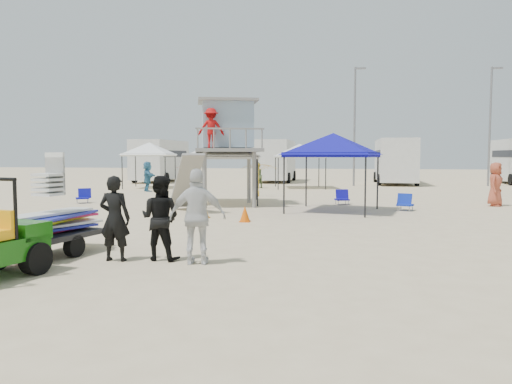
% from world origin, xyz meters
% --- Properties ---
extents(ground, '(140.00, 140.00, 0.00)m').
position_xyz_m(ground, '(0.00, 0.00, 0.00)').
color(ground, beige).
rests_on(ground, ground).
extents(surf_trailer, '(1.51, 2.31, 1.89)m').
position_xyz_m(surf_trailer, '(-3.59, 1.85, 0.77)').
color(surf_trailer, black).
rests_on(surf_trailer, ground).
extents(man_left, '(0.64, 0.43, 1.70)m').
position_xyz_m(man_left, '(-2.08, 1.55, 0.85)').
color(man_left, black).
rests_on(man_left, ground).
extents(man_mid, '(0.88, 0.72, 1.69)m').
position_xyz_m(man_mid, '(-1.23, 1.80, 0.84)').
color(man_mid, black).
rests_on(man_mid, ground).
extents(man_right, '(1.14, 0.62, 1.84)m').
position_xyz_m(man_right, '(-0.38, 1.55, 0.92)').
color(man_right, silver).
rests_on(man_right, ground).
extents(lifeguard_tower, '(3.35, 3.35, 4.28)m').
position_xyz_m(lifeguard_tower, '(-2.47, 12.69, 3.19)').
color(lifeguard_tower, gray).
rests_on(lifeguard_tower, ground).
extents(canopy_blue, '(3.58, 3.58, 3.31)m').
position_xyz_m(canopy_blue, '(1.95, 11.14, 2.76)').
color(canopy_blue, black).
rests_on(canopy_blue, ground).
extents(canopy_white_a, '(3.60, 3.60, 3.22)m').
position_xyz_m(canopy_white_a, '(-2.84, 13.66, 2.67)').
color(canopy_white_a, black).
rests_on(canopy_white_a, ground).
extents(canopy_white_b, '(3.15, 3.15, 3.31)m').
position_xyz_m(canopy_white_b, '(-9.91, 22.63, 2.76)').
color(canopy_white_b, black).
rests_on(canopy_white_b, ground).
extents(canopy_white_c, '(3.59, 3.59, 3.22)m').
position_xyz_m(canopy_white_c, '(-0.46, 24.24, 2.67)').
color(canopy_white_c, black).
rests_on(canopy_white_c, ground).
extents(umbrella_a, '(2.08, 2.11, 1.65)m').
position_xyz_m(umbrella_a, '(-6.64, 21.12, 0.83)').
color(umbrella_a, '#B01312').
rests_on(umbrella_a, ground).
extents(umbrella_b, '(2.71, 2.71, 1.74)m').
position_xyz_m(umbrella_b, '(-1.87, 17.27, 0.87)').
color(umbrella_b, gold).
rests_on(umbrella_b, ground).
extents(cone_near, '(0.34, 0.34, 0.50)m').
position_xyz_m(cone_near, '(-0.69, 7.69, 0.25)').
color(cone_near, '#E95907').
rests_on(cone_near, ground).
extents(cone_far, '(0.34, 0.34, 0.50)m').
position_xyz_m(cone_far, '(-2.21, 8.37, 0.25)').
color(cone_far, orange).
rests_on(cone_far, ground).
extents(beach_chair_a, '(0.72, 0.81, 0.64)m').
position_xyz_m(beach_chair_a, '(-8.90, 12.56, 0.31)').
color(beach_chair_a, '#0D0F95').
rests_on(beach_chair_a, ground).
extents(beach_chair_b, '(0.66, 0.72, 0.64)m').
position_xyz_m(beach_chair_b, '(2.29, 13.86, 0.31)').
color(beach_chair_b, '#130E9F').
rests_on(beach_chair_b, ground).
extents(beach_chair_c, '(0.70, 0.76, 0.64)m').
position_xyz_m(beach_chair_c, '(4.65, 11.95, 0.31)').
color(beach_chair_c, '#0F29AB').
rests_on(beach_chair_c, ground).
extents(rv_far_left, '(2.64, 6.80, 3.25)m').
position_xyz_m(rv_far_left, '(-12.00, 29.99, 1.80)').
color(rv_far_left, silver).
rests_on(rv_far_left, ground).
extents(rv_mid_left, '(2.65, 6.50, 3.25)m').
position_xyz_m(rv_mid_left, '(-3.00, 31.49, 1.80)').
color(rv_mid_left, silver).
rests_on(rv_mid_left, ground).
extents(rv_mid_right, '(2.64, 7.00, 3.25)m').
position_xyz_m(rv_mid_right, '(6.00, 29.99, 1.80)').
color(rv_mid_right, silver).
rests_on(rv_mid_right, ground).
extents(light_pole_left, '(0.14, 0.14, 8.00)m').
position_xyz_m(light_pole_left, '(3.00, 27.00, 4.00)').
color(light_pole_left, slate).
rests_on(light_pole_left, ground).
extents(light_pole_right, '(0.14, 0.14, 8.00)m').
position_xyz_m(light_pole_right, '(12.00, 28.50, 4.00)').
color(light_pole_right, slate).
rests_on(light_pole_right, ground).
extents(distant_beachgoers, '(18.46, 10.37, 1.80)m').
position_xyz_m(distant_beachgoers, '(-2.36, 19.10, 0.87)').
color(distant_beachgoers, '#AA4830').
rests_on(distant_beachgoers, ground).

